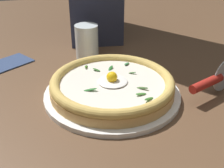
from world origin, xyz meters
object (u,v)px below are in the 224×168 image
object	(u,v)px
pizza	(112,84)
pizza_cutter	(212,81)
drinking_glass	(87,44)
folded_napkin	(7,63)

from	to	relation	value
pizza	pizza_cutter	world-z (taller)	pizza_cutter
pizza	drinking_glass	size ratio (longest dim) A/B	2.83
pizza	pizza_cutter	distance (m)	0.25
folded_napkin	pizza	bearing A→B (deg)	45.21
drinking_glass	pizza	bearing A→B (deg)	3.41
pizza_cutter	drinking_glass	distance (m)	0.41
pizza_cutter	drinking_glass	bearing A→B (deg)	-141.81
pizza	drinking_glass	bearing A→B (deg)	-176.59
pizza	folded_napkin	bearing A→B (deg)	-134.79
folded_napkin	drinking_glass	bearing A→B (deg)	87.34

